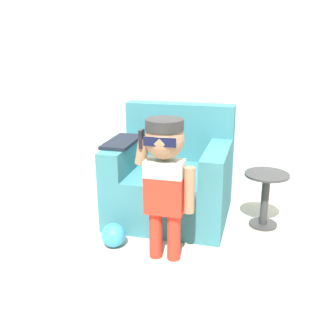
{
  "coord_description": "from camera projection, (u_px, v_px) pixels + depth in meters",
  "views": [
    {
      "loc": [
        0.93,
        -3.02,
        1.6
      ],
      "look_at": [
        0.21,
        -0.15,
        0.59
      ],
      "focal_mm": 42.0,
      "sensor_mm": 36.0,
      "label": 1
    }
  ],
  "objects": [
    {
      "name": "ground_plane",
      "position": [
        149.0,
        224.0,
        3.5
      ],
      "size": [
        10.0,
        10.0,
        0.0
      ],
      "primitive_type": "plane",
      "color": "#BCB29E"
    },
    {
      "name": "wall_back",
      "position": [
        170.0,
        68.0,
        3.81
      ],
      "size": [
        10.0,
        0.05,
        2.6
      ],
      "color": "silver",
      "rests_on": "ground_plane"
    },
    {
      "name": "person_child",
      "position": [
        165.0,
        169.0,
        2.76
      ],
      "size": [
        0.44,
        0.33,
        1.06
      ],
      "color": "red",
      "rests_on": "ground_plane"
    },
    {
      "name": "armchair",
      "position": [
        172.0,
        179.0,
        3.59
      ],
      "size": [
        1.05,
        0.92,
        0.99
      ],
      "color": "teal",
      "rests_on": "ground_plane"
    },
    {
      "name": "side_table",
      "position": [
        265.0,
        195.0,
        3.39
      ],
      "size": [
        0.38,
        0.38,
        0.49
      ],
      "color": "#333333",
      "rests_on": "ground_plane"
    },
    {
      "name": "toy_ball",
      "position": [
        114.0,
        235.0,
        3.11
      ],
      "size": [
        0.19,
        0.19,
        0.19
      ],
      "color": "#3399D1",
      "rests_on": "ground_plane"
    }
  ]
}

